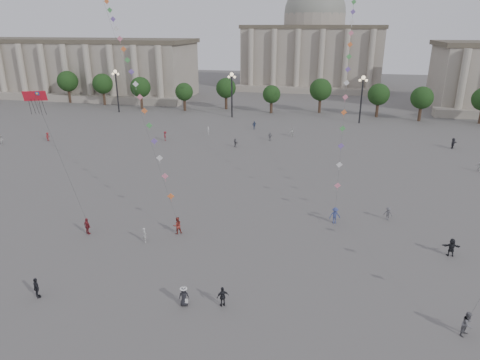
# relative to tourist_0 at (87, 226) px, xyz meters

# --- Properties ---
(ground) EXTENTS (360.00, 360.00, 0.00)m
(ground) POSITION_rel_tourist_0_xyz_m (15.52, -6.54, -0.92)
(ground) COLOR #555250
(ground) RESTS_ON ground
(hall_west) EXTENTS (84.00, 26.22, 17.20)m
(hall_west) POSITION_rel_tourist_0_xyz_m (-59.48, 87.36, 7.51)
(hall_west) COLOR gray
(hall_west) RESTS_ON ground
(hall_central) EXTENTS (48.30, 34.30, 35.50)m
(hall_central) POSITION_rel_tourist_0_xyz_m (15.52, 122.68, 13.31)
(hall_central) COLOR gray
(hall_central) RESTS_ON ground
(tree_row) EXTENTS (137.12, 5.12, 8.00)m
(tree_row) POSITION_rel_tourist_0_xyz_m (15.52, 71.46, 4.47)
(tree_row) COLOR #38291C
(tree_row) RESTS_ON ground
(lamp_post_far_west) EXTENTS (2.00, 0.90, 10.65)m
(lamp_post_far_west) POSITION_rel_tourist_0_xyz_m (-29.48, 63.46, 6.43)
(lamp_post_far_west) COLOR #262628
(lamp_post_far_west) RESTS_ON ground
(lamp_post_mid_west) EXTENTS (2.00, 0.90, 10.65)m
(lamp_post_mid_west) POSITION_rel_tourist_0_xyz_m (0.52, 63.46, 6.43)
(lamp_post_mid_west) COLOR #262628
(lamp_post_mid_west) RESTS_ON ground
(lamp_post_mid_east) EXTENTS (2.00, 0.90, 10.65)m
(lamp_post_mid_east) POSITION_rel_tourist_0_xyz_m (30.52, 63.46, 6.43)
(lamp_post_mid_east) COLOR #262628
(lamp_post_mid_east) RESTS_ON ground
(person_crowd_0) EXTENTS (1.08, 0.87, 1.72)m
(person_crowd_0) POSITION_rel_tourist_0_xyz_m (8.18, 52.25, -0.06)
(person_crowd_0) COLOR navy
(person_crowd_0) RESTS_ON ground
(person_crowd_1) EXTENTS (1.08, 1.07, 1.76)m
(person_crowd_1) POSITION_rel_tourist_0_xyz_m (-35.86, 29.68, -0.04)
(person_crowd_1) COLOR #B2B1AD
(person_crowd_1) RESTS_ON ground
(person_crowd_2) EXTENTS (0.63, 1.07, 1.63)m
(person_crowd_2) POSITION_rel_tourist_0_xyz_m (-29.05, 33.90, -0.10)
(person_crowd_2) COLOR maroon
(person_crowd_2) RESTS_ON ground
(person_crowd_3) EXTENTS (1.71, 0.58, 1.83)m
(person_crowd_3) POSITION_rel_tourist_0_xyz_m (36.95, 3.56, -0.00)
(person_crowd_3) COLOR black
(person_crowd_3) RESTS_ON ground
(person_crowd_4) EXTENTS (1.07, 1.66, 1.71)m
(person_crowd_4) POSITION_rel_tourist_0_xyz_m (16.81, 47.65, -0.07)
(person_crowd_4) COLOR silver
(person_crowd_4) RESTS_ON ground
(person_crowd_6) EXTENTS (1.12, 0.81, 1.57)m
(person_crowd_6) POSITION_rel_tourist_0_xyz_m (31.78, 10.77, -0.14)
(person_crowd_6) COLOR #57575B
(person_crowd_6) RESTS_ON ground
(person_crowd_7) EXTENTS (1.26, 1.30, 1.48)m
(person_crowd_7) POSITION_rel_tourist_0_xyz_m (47.19, 31.94, -0.18)
(person_crowd_7) COLOR silver
(person_crowd_7) RESTS_ON ground
(person_crowd_9) EXTENTS (1.53, 1.79, 1.94)m
(person_crowd_9) POSITION_rel_tourist_0_xyz_m (46.30, 45.03, 0.05)
(person_crowd_9) COLOR #222228
(person_crowd_9) RESTS_ON ground
(person_crowd_10) EXTENTS (0.58, 0.68, 1.58)m
(person_crowd_10) POSITION_rel_tourist_0_xyz_m (-0.16, 45.71, -0.13)
(person_crowd_10) COLOR silver
(person_crowd_10) RESTS_ON ground
(person_crowd_12) EXTENTS (1.37, 1.40, 1.61)m
(person_crowd_12) POSITION_rel_tourist_0_xyz_m (7.51, 37.39, -0.12)
(person_crowd_12) COLOR slate
(person_crowd_12) RESTS_ON ground
(person_crowd_13) EXTENTS (0.67, 0.69, 1.60)m
(person_crowd_13) POSITION_rel_tourist_0_xyz_m (6.72, -0.29, -0.12)
(person_crowd_13) COLOR #AEAEAA
(person_crowd_13) RESTS_ON ground
(person_crowd_16) EXTENTS (0.98, 0.52, 1.59)m
(person_crowd_16) POSITION_rel_tourist_0_xyz_m (12.96, 43.46, -0.12)
(person_crowd_16) COLOR slate
(person_crowd_16) RESTS_ON ground
(person_crowd_17) EXTENTS (1.04, 1.33, 1.81)m
(person_crowd_17) POSITION_rel_tourist_0_xyz_m (-6.87, 39.02, -0.01)
(person_crowd_17) COLOR maroon
(person_crowd_17) RESTS_ON ground
(tourist_0) EXTENTS (1.17, 0.88, 1.84)m
(tourist_0) POSITION_rel_tourist_0_xyz_m (0.00, 0.00, 0.00)
(tourist_0) COLOR maroon
(tourist_0) RESTS_ON ground
(tourist_1) EXTENTS (1.10, 1.01, 1.81)m
(tourist_1) POSITION_rel_tourist_0_xyz_m (2.17, -11.19, -0.01)
(tourist_1) COLOR black
(tourist_1) RESTS_ON ground
(tourist_4) EXTENTS (1.07, 0.90, 1.72)m
(tourist_4) POSITION_rel_tourist_0_xyz_m (17.35, -8.93, -0.06)
(tourist_4) COLOR black
(tourist_4) RESTS_ON ground
(kite_flyer_0) EXTENTS (1.17, 1.13, 1.90)m
(kite_flyer_0) POSITION_rel_tourist_0_xyz_m (9.36, 2.22, 0.03)
(kite_flyer_0) COLOR maroon
(kite_flyer_0) RESTS_ON ground
(kite_flyer_1) EXTENTS (1.37, 0.98, 1.92)m
(kite_flyer_1) POSITION_rel_tourist_0_xyz_m (25.82, 8.52, 0.04)
(kite_flyer_1) COLOR #38447E
(kite_flyer_1) RESTS_ON ground
(kite_flyer_2) EXTENTS (1.16, 1.18, 1.92)m
(kite_flyer_2) POSITION_rel_tourist_0_xyz_m (35.40, -8.38, 0.04)
(kite_flyer_2) COLOR slate
(kite_flyer_2) RESTS_ON ground
(hat_person) EXTENTS (0.94, 0.76, 1.69)m
(hat_person) POSITION_rel_tourist_0_xyz_m (14.31, -9.55, -0.04)
(hat_person) COLOR black
(hat_person) RESTS_ON ground
(dragon_kite) EXTENTS (3.24, 1.35, 13.80)m
(dragon_kite) POSITION_rel_tourist_0_xyz_m (-4.19, 0.51, 12.86)
(dragon_kite) COLOR red
(dragon_kite) RESTS_ON ground
(kite_train_west) EXTENTS (31.33, 38.42, 62.68)m
(kite_train_west) POSITION_rel_tourist_0_xyz_m (-7.02, 22.67, 21.00)
(kite_train_west) COLOR #3F3F3F
(kite_train_west) RESTS_ON ground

